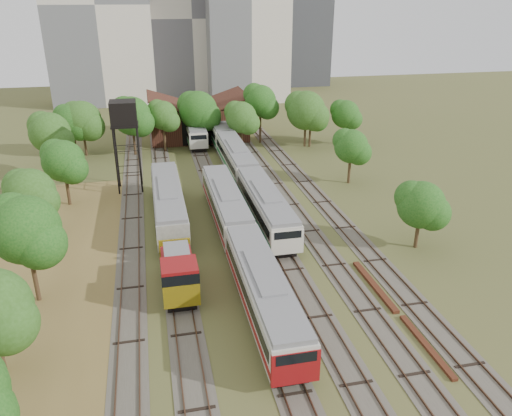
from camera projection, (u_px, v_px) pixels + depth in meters
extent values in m
plane|color=#475123|center=(306.00, 348.00, 34.58)|extent=(240.00, 240.00, 0.00)
cube|color=brown|center=(50.00, 314.00, 38.21)|extent=(14.00, 60.00, 0.04)
cube|color=#4C473D|center=(132.00, 218.00, 54.68)|extent=(2.60, 80.00, 0.06)
cube|color=#472D1E|center=(125.00, 218.00, 54.50)|extent=(0.08, 80.00, 0.14)
cube|color=#472D1E|center=(139.00, 217.00, 54.78)|extent=(0.08, 80.00, 0.14)
cube|color=#4C473D|center=(169.00, 215.00, 55.47)|extent=(2.60, 80.00, 0.06)
cube|color=#472D1E|center=(162.00, 215.00, 55.29)|extent=(0.08, 80.00, 0.14)
cube|color=#472D1E|center=(175.00, 214.00, 55.57)|extent=(0.08, 80.00, 0.14)
cube|color=#4C473D|center=(222.00, 211.00, 56.65)|extent=(2.60, 80.00, 0.06)
cube|color=#472D1E|center=(216.00, 211.00, 56.48)|extent=(0.08, 80.00, 0.14)
cube|color=#472D1E|center=(228.00, 209.00, 56.76)|extent=(0.08, 80.00, 0.14)
cube|color=#4C473D|center=(256.00, 208.00, 57.44)|extent=(2.60, 80.00, 0.06)
cube|color=#472D1E|center=(250.00, 208.00, 57.27)|extent=(0.08, 80.00, 0.14)
cube|color=#472D1E|center=(263.00, 207.00, 57.55)|extent=(0.08, 80.00, 0.14)
cube|color=#4C473D|center=(290.00, 205.00, 58.23)|extent=(2.60, 80.00, 0.06)
cube|color=#472D1E|center=(284.00, 205.00, 58.06)|extent=(0.08, 80.00, 0.14)
cube|color=#472D1E|center=(296.00, 204.00, 58.34)|extent=(0.08, 80.00, 0.14)
cube|color=#4C473D|center=(322.00, 202.00, 59.02)|extent=(2.60, 80.00, 0.06)
cube|color=#472D1E|center=(317.00, 202.00, 58.85)|extent=(0.08, 80.00, 0.14)
cube|color=#472D1E|center=(328.00, 201.00, 59.13)|extent=(0.08, 80.00, 0.14)
cube|color=black|center=(263.00, 310.00, 38.01)|extent=(2.27, 15.64, 0.82)
cube|color=beige|center=(263.00, 291.00, 37.35)|extent=(2.99, 17.00, 2.58)
cube|color=black|center=(263.00, 287.00, 37.22)|extent=(3.05, 15.64, 0.88)
cube|color=slate|center=(264.00, 274.00, 36.77)|extent=(2.75, 16.66, 0.37)
cube|color=maroon|center=(263.00, 299.00, 37.63)|extent=(3.05, 16.66, 0.46)
cube|color=maroon|center=(296.00, 368.00, 29.80)|extent=(3.03, 0.25, 2.32)
cube|color=black|center=(226.00, 218.00, 53.75)|extent=(2.27, 15.64, 0.82)
cube|color=beige|center=(226.00, 204.00, 53.08)|extent=(2.99, 17.00, 2.58)
cube|color=black|center=(226.00, 201.00, 52.96)|extent=(3.05, 15.64, 0.88)
cube|color=slate|center=(226.00, 191.00, 52.51)|extent=(2.75, 16.66, 0.37)
cube|color=maroon|center=(226.00, 210.00, 53.36)|extent=(3.05, 16.66, 0.46)
cube|color=black|center=(266.00, 220.00, 53.25)|extent=(2.27, 15.64, 0.83)
cube|color=beige|center=(266.00, 206.00, 52.58)|extent=(3.00, 17.00, 2.58)
cube|color=black|center=(266.00, 203.00, 52.46)|extent=(3.06, 15.64, 0.88)
cube|color=slate|center=(266.00, 193.00, 52.00)|extent=(2.76, 16.66, 0.37)
cube|color=#186330|center=(266.00, 212.00, 52.86)|extent=(3.06, 16.66, 0.47)
cube|color=beige|center=(287.00, 242.00, 45.03)|extent=(3.04, 0.25, 2.33)
cube|color=black|center=(236.00, 170.00, 68.98)|extent=(2.27, 15.64, 0.83)
cube|color=beige|center=(236.00, 158.00, 68.32)|extent=(3.00, 17.00, 2.58)
cube|color=black|center=(236.00, 156.00, 68.20)|extent=(3.06, 15.64, 0.88)
cube|color=slate|center=(236.00, 147.00, 67.74)|extent=(2.76, 16.66, 0.37)
cube|color=#186330|center=(236.00, 163.00, 68.60)|extent=(3.06, 16.66, 0.47)
cube|color=black|center=(218.00, 137.00, 84.72)|extent=(2.27, 15.64, 0.83)
cube|color=beige|center=(218.00, 128.00, 84.06)|extent=(3.00, 17.00, 2.58)
cube|color=black|center=(218.00, 126.00, 83.94)|extent=(3.06, 15.64, 0.88)
cube|color=slate|center=(217.00, 119.00, 83.48)|extent=(2.76, 16.66, 0.37)
cube|color=#186330|center=(218.00, 132.00, 84.34)|extent=(3.06, 16.66, 0.47)
cube|color=black|center=(194.00, 138.00, 84.39)|extent=(2.16, 14.72, 0.79)
cube|color=beige|center=(194.00, 129.00, 83.76)|extent=(2.85, 16.00, 2.45)
cube|color=black|center=(193.00, 127.00, 83.64)|extent=(2.91, 14.72, 0.83)
cube|color=slate|center=(193.00, 121.00, 83.21)|extent=(2.62, 15.68, 0.35)
cube|color=#186330|center=(194.00, 133.00, 84.03)|extent=(2.91, 15.68, 0.44)
cube|color=beige|center=(199.00, 142.00, 76.66)|extent=(2.89, 0.25, 2.21)
cube|color=black|center=(179.00, 283.00, 41.54)|extent=(2.26, 7.20, 0.92)
cube|color=maroon|center=(177.00, 265.00, 41.78)|extent=(2.57, 4.40, 1.54)
cube|color=maroon|center=(180.00, 280.00, 38.48)|extent=(2.77, 2.67, 2.77)
cube|color=black|center=(180.00, 272.00, 38.22)|extent=(2.82, 2.72, 0.92)
cube|color=gold|center=(182.00, 296.00, 37.53)|extent=(2.77, 0.20, 1.85)
cube|color=gold|center=(175.00, 249.00, 44.63)|extent=(2.77, 0.20, 1.85)
cube|color=slate|center=(177.00, 252.00, 40.40)|extent=(2.05, 3.60, 0.21)
cube|color=black|center=(169.00, 217.00, 54.15)|extent=(2.31, 16.56, 0.84)
cube|color=gray|center=(168.00, 202.00, 53.47)|extent=(3.04, 18.00, 2.62)
cube|color=black|center=(168.00, 199.00, 53.35)|extent=(3.10, 16.56, 0.89)
cube|color=slate|center=(167.00, 189.00, 52.89)|extent=(2.80, 17.64, 0.38)
cylinder|color=black|center=(116.00, 162.00, 59.92)|extent=(0.20, 0.20, 8.18)
cylinder|color=black|center=(140.00, 161.00, 60.47)|extent=(0.20, 0.20, 8.18)
cylinder|color=black|center=(117.00, 156.00, 62.40)|extent=(0.20, 0.20, 8.18)
cylinder|color=black|center=(139.00, 154.00, 62.95)|extent=(0.20, 0.20, 8.18)
cube|color=black|center=(125.00, 125.00, 59.80)|extent=(3.22, 3.22, 0.20)
cube|color=black|center=(123.00, 113.00, 59.22)|extent=(3.07, 3.07, 2.76)
cube|color=#512717|center=(374.00, 286.00, 41.75)|extent=(0.53, 7.93, 0.26)
cube|color=#512717|center=(426.00, 346.00, 34.60)|extent=(0.44, 7.00, 0.23)
cube|color=#371B14|center=(198.00, 121.00, 85.47)|extent=(16.00, 11.00, 5.50)
cube|color=#371B14|center=(173.00, 103.00, 83.37)|extent=(8.45, 11.55, 2.96)
cube|color=#371B14|center=(221.00, 101.00, 84.95)|extent=(8.45, 11.55, 2.96)
cube|color=black|center=(202.00, 132.00, 80.78)|extent=(6.40, 0.15, 4.12)
cylinder|color=#382616|center=(34.00, 273.00, 39.05)|extent=(0.36, 0.36, 4.91)
sphere|color=#164913|center=(25.00, 230.00, 37.57)|extent=(5.28, 5.28, 5.28)
cylinder|color=#382616|center=(35.00, 219.00, 50.15)|extent=(0.36, 0.36, 3.60)
sphere|color=#164913|center=(30.00, 194.00, 49.06)|extent=(4.98, 4.98, 4.98)
cylinder|color=#382616|center=(67.00, 188.00, 57.62)|extent=(0.36, 0.36, 4.19)
sphere|color=#164913|center=(63.00, 161.00, 56.36)|extent=(4.77, 4.77, 4.77)
cylinder|color=#382616|center=(54.00, 161.00, 66.13)|extent=(0.36, 0.36, 4.85)
sphere|color=#164913|center=(50.00, 133.00, 64.67)|extent=(5.29, 5.29, 5.29)
cylinder|color=#382616|center=(75.00, 143.00, 75.33)|extent=(0.36, 0.36, 4.18)
sphere|color=#164913|center=(72.00, 122.00, 74.07)|extent=(5.19, 5.19, 5.19)
cylinder|color=#382616|center=(85.00, 142.00, 75.80)|extent=(0.36, 0.36, 4.25)
sphere|color=#164913|center=(82.00, 120.00, 74.52)|extent=(5.83, 5.83, 5.83)
cylinder|color=#382616|center=(134.00, 140.00, 75.93)|extent=(0.36, 0.36, 4.73)
sphere|color=#164913|center=(132.00, 116.00, 74.51)|extent=(5.76, 5.76, 5.76)
cylinder|color=#382616|center=(165.00, 137.00, 77.70)|extent=(0.36, 0.36, 4.49)
sphere|color=#164913|center=(163.00, 115.00, 76.35)|extent=(4.42, 4.42, 4.42)
cylinder|color=#382616|center=(199.00, 132.00, 80.65)|extent=(0.36, 0.36, 4.55)
sphere|color=#164913|center=(198.00, 110.00, 79.27)|extent=(6.15, 6.15, 6.15)
cylinder|color=#382616|center=(241.00, 138.00, 77.94)|extent=(0.36, 0.36, 4.21)
sphere|color=#164913|center=(241.00, 117.00, 76.67)|extent=(4.82, 4.82, 4.82)
cylinder|color=#382616|center=(260.00, 127.00, 82.15)|extent=(0.36, 0.36, 5.48)
sphere|color=#164913|center=(260.00, 101.00, 80.50)|extent=(5.08, 5.08, 5.08)
cylinder|color=#382616|center=(305.00, 132.00, 80.38)|extent=(0.36, 0.36, 4.59)
sphere|color=#164913|center=(306.00, 110.00, 78.99)|extent=(6.17, 6.17, 6.17)
cylinder|color=#382616|center=(344.00, 133.00, 81.65)|extent=(0.36, 0.36, 3.91)
sphere|color=#164913|center=(345.00, 114.00, 80.47)|extent=(4.53, 4.53, 4.53)
cylinder|color=#382616|center=(417.00, 231.00, 47.81)|extent=(0.36, 0.36, 3.50)
sphere|color=#164913|center=(421.00, 205.00, 46.75)|extent=(4.51, 4.51, 4.51)
cylinder|color=#382616|center=(349.00, 169.00, 64.51)|extent=(0.36, 0.36, 3.88)
sphere|color=#164913|center=(351.00, 146.00, 63.34)|extent=(4.31, 4.31, 4.31)
cylinder|color=#382616|center=(310.00, 134.00, 80.31)|extent=(0.36, 0.36, 4.02)
sphere|color=#164913|center=(311.00, 115.00, 79.10)|extent=(4.64, 4.64, 4.64)
cube|color=beige|center=(97.00, 4.00, 108.26)|extent=(22.00, 16.00, 42.00)
cube|color=beige|center=(188.00, 17.00, 117.88)|extent=(20.00, 18.00, 36.00)
cube|color=#393B40|center=(304.00, 31.00, 134.75)|extent=(12.00, 12.00, 28.00)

